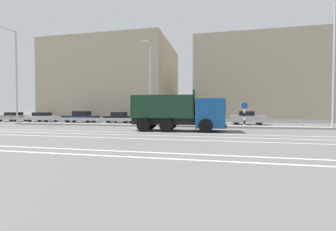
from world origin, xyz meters
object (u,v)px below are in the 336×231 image
(street_lamp_0, at_px, (15,73))
(parked_car_1, at_px, (43,117))
(parked_car_5, at_px, (200,117))
(street_lamp_2, at_px, (335,60))
(parked_car_3, at_px, (120,117))
(street_lamp_1, at_px, (150,81))
(median_road_sign, at_px, (244,115))
(parked_car_6, at_px, (247,118))
(dump_truck, at_px, (190,115))
(parked_car_4, at_px, (158,117))
(parked_car_2, at_px, (81,117))
(parked_car_0, at_px, (13,117))

(street_lamp_0, bearing_deg, parked_car_1, 101.62)
(parked_car_5, bearing_deg, street_lamp_2, -110.36)
(parked_car_3, distance_m, parked_car_5, 10.23)
(street_lamp_1, distance_m, parked_car_1, 18.52)
(median_road_sign, xyz_separation_m, street_lamp_2, (7.16, -0.36, 4.65))
(parked_car_6, bearing_deg, dump_truck, -27.55)
(parked_car_4, height_order, parked_car_6, parked_car_4)
(street_lamp_2, bearing_deg, parked_car_4, 163.26)
(parked_car_2, relative_size, parked_car_6, 1.19)
(dump_truck, relative_size, parked_car_0, 1.84)
(parked_car_3, xyz_separation_m, parked_car_6, (15.56, 0.10, 0.06))
(parked_car_0, relative_size, parked_car_2, 0.86)
(street_lamp_1, bearing_deg, parked_car_2, 155.21)
(parked_car_0, xyz_separation_m, parked_car_5, (26.84, -0.20, 0.13))
(street_lamp_2, height_order, parked_car_2, street_lamp_2)
(street_lamp_2, bearing_deg, dump_truck, -162.49)
(parked_car_1, distance_m, parked_car_4, 16.81)
(parked_car_2, relative_size, parked_car_5, 0.99)
(street_lamp_2, height_order, parked_car_5, street_lamp_2)
(street_lamp_0, bearing_deg, street_lamp_2, -0.09)
(dump_truck, distance_m, street_lamp_1, 6.59)
(street_lamp_0, relative_size, parked_car_5, 2.26)
(parked_car_3, relative_size, parked_car_6, 0.99)
(parked_car_5, distance_m, parked_car_6, 5.33)
(street_lamp_2, xyz_separation_m, parked_car_4, (-16.62, 5.00, -5.11))
(street_lamp_1, distance_m, parked_car_2, 12.81)
(parked_car_2, distance_m, parked_car_3, 5.42)
(street_lamp_0, relative_size, parked_car_1, 2.50)
(street_lamp_0, height_order, parked_car_0, street_lamp_0)
(street_lamp_1, distance_m, street_lamp_2, 16.21)
(median_road_sign, relative_size, street_lamp_1, 0.30)
(street_lamp_2, distance_m, parked_car_1, 34.26)
(parked_car_2, xyz_separation_m, parked_car_5, (15.64, 0.16, 0.07))
(parked_car_6, bearing_deg, street_lamp_0, -74.99)
(parked_car_2, distance_m, parked_car_4, 10.63)
(street_lamp_1, xyz_separation_m, street_lamp_2, (16.15, 0.04, 1.35))
(street_lamp_0, relative_size, parked_car_4, 2.67)
(dump_truck, distance_m, parked_car_2, 17.84)
(parked_car_1, bearing_deg, dump_truck, 66.74)
(parked_car_0, xyz_separation_m, parked_car_2, (11.20, -0.36, 0.06))
(parked_car_1, relative_size, parked_car_2, 0.92)
(street_lamp_1, relative_size, street_lamp_2, 0.76)
(street_lamp_1, bearing_deg, dump_truck, -39.74)
(dump_truck, bearing_deg, parked_car_5, 175.84)
(street_lamp_1, relative_size, parked_car_3, 2.05)
(median_road_sign, distance_m, street_lamp_2, 8.54)
(dump_truck, relative_size, street_lamp_0, 0.69)
(median_road_sign, bearing_deg, street_lamp_0, -179.30)
(street_lamp_1, height_order, parked_car_1, street_lamp_1)
(parked_car_3, bearing_deg, dump_truck, 52.37)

